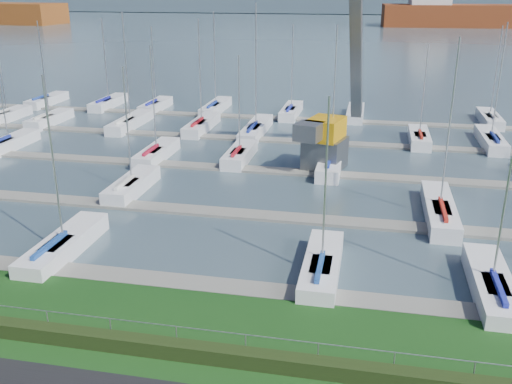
# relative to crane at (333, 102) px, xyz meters

# --- Properties ---
(water) EXTENTS (800.00, 540.00, 0.20)m
(water) POSITION_rel_crane_xyz_m (-3.28, 231.27, -5.73)
(water) COLOR #40535E
(hedge) EXTENTS (80.00, 0.70, 0.70)m
(hedge) POSITION_rel_crane_xyz_m (-3.28, -29.13, -4.98)
(hedge) COLOR black
(hedge) RESTS_ON grass
(fence) EXTENTS (80.00, 0.04, 0.04)m
(fence) POSITION_rel_crane_xyz_m (-3.28, -28.73, -4.13)
(fence) COLOR #92959A
(fence) RESTS_ON grass
(foothill) EXTENTS (900.00, 80.00, 12.00)m
(foothill) POSITION_rel_crane_xyz_m (-3.28, 301.27, 0.67)
(foothill) COLOR #455766
(foothill) RESTS_ON water
(docks) EXTENTS (90.00, 41.60, 0.25)m
(docks) POSITION_rel_crane_xyz_m (-3.28, -2.73, -5.55)
(docks) COLOR slate
(docks) RESTS_ON water
(crane) EXTENTS (5.24, 13.45, 22.35)m
(crane) POSITION_rel_crane_xyz_m (0.00, 0.00, 0.00)
(crane) COLOR #515458
(crane) RESTS_ON water
(sailboat_fleet) EXTENTS (74.53, 49.55, 13.56)m
(sailboat_fleet) POSITION_rel_crane_xyz_m (-5.12, 1.60, -0.08)
(sailboat_fleet) COLOR navy
(sailboat_fleet) RESTS_ON water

